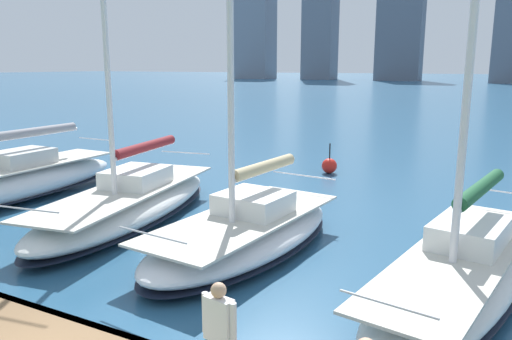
{
  "coord_description": "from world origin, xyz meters",
  "views": [
    {
      "loc": [
        -5.82,
        4.23,
        4.91
      ],
      "look_at": [
        0.14,
        -7.14,
        2.2
      ],
      "focal_mm": 35.0,
      "sensor_mm": 36.0,
      "label": 1
    }
  ],
  "objects": [
    {
      "name": "person_white_shirt",
      "position": [
        -2.62,
        -0.84,
        1.54
      ],
      "size": [
        0.57,
        0.25,
        1.56
      ],
      "color": "#4C473D",
      "rests_on": "dock_pier"
    },
    {
      "name": "city_skyline",
      "position": [
        12.16,
        -158.44,
        20.84
      ],
      "size": [
        169.64,
        22.63,
        52.43
      ],
      "color": "slate",
      "rests_on": "ground"
    },
    {
      "name": "sailboat_grey",
      "position": [
        10.35,
        -7.34,
        0.72
      ],
      "size": [
        2.51,
        9.5,
        11.97
      ],
      "color": "silver",
      "rests_on": "ground"
    },
    {
      "name": "sailboat_tan",
      "position": [
        0.31,
        -6.85,
        0.59
      ],
      "size": [
        3.62,
        7.66,
        10.59
      ],
      "color": "white",
      "rests_on": "ground"
    },
    {
      "name": "sailboat_maroon",
      "position": [
        4.89,
        -7.46,
        0.64
      ],
      "size": [
        4.12,
        9.4,
        12.09
      ],
      "color": "white",
      "rests_on": "ground"
    },
    {
      "name": "channel_buoy",
      "position": [
        1.64,
        -17.29,
        0.36
      ],
      "size": [
        0.7,
        0.7,
        1.4
      ],
      "color": "red",
      "rests_on": "ground"
    },
    {
      "name": "sailboat_forest",
      "position": [
        -5.05,
        -6.83,
        0.59
      ],
      "size": [
        3.77,
        9.38,
        10.5
      ],
      "color": "white",
      "rests_on": "ground"
    }
  ]
}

